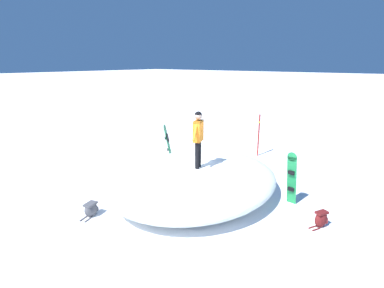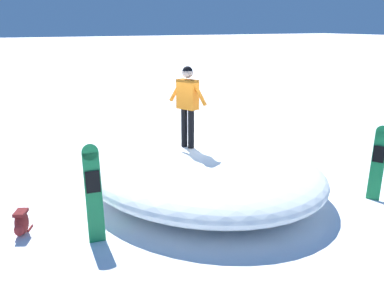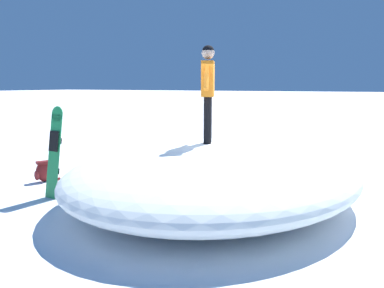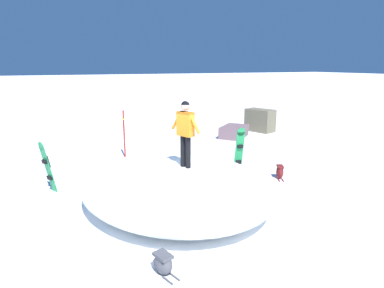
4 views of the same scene
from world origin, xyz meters
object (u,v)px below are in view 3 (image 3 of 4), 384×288
(snowboard_secondary_upright, at_px, (55,151))
(backpack_far, at_px, (324,167))
(snowboarder_standing, at_px, (208,84))
(backpack_near, at_px, (44,171))

(snowboard_secondary_upright, xyz_separation_m, backpack_far, (-4.26, -4.21, -0.69))
(backpack_far, bearing_deg, snowboard_secondary_upright, 44.71)
(snowboarder_standing, bearing_deg, backpack_far, -120.55)
(snowboard_secondary_upright, height_order, backpack_far, snowboard_secondary_upright)
(backpack_far, bearing_deg, snowboarder_standing, 59.45)
(snowboarder_standing, height_order, backpack_near, snowboarder_standing)
(snowboarder_standing, bearing_deg, snowboard_secondary_upright, 27.68)
(snowboarder_standing, xyz_separation_m, backpack_near, (3.71, 0.58, -1.90))
(snowboard_secondary_upright, relative_size, backpack_far, 2.58)
(backpack_near, bearing_deg, snowboarder_standing, -171.18)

